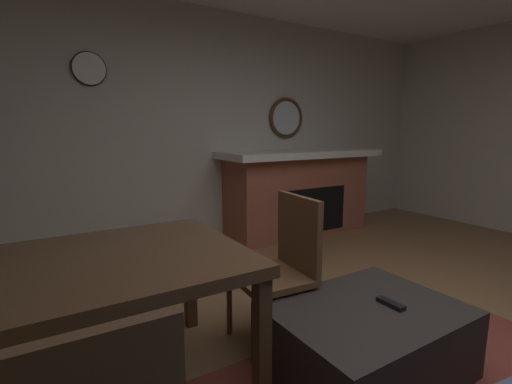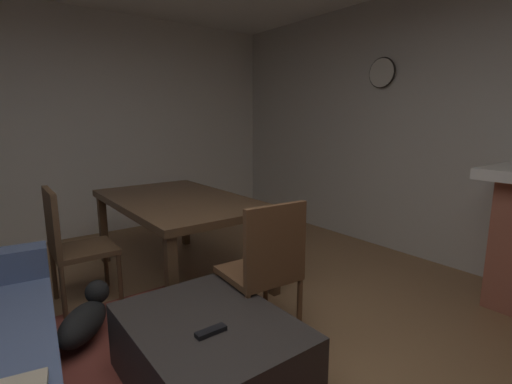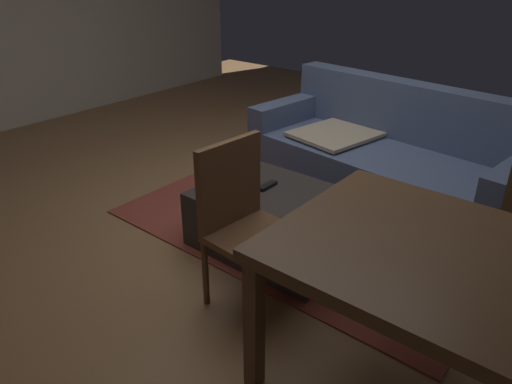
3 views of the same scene
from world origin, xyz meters
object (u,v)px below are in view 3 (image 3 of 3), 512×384
small_dog (423,240)px  dining_chair_west (244,217)px  couch (386,160)px  ottoman_coffee_table (276,222)px  tv_remote (267,186)px  dining_table (495,287)px

small_dog → dining_chair_west: bearing=-124.3°
couch → ottoman_coffee_table: 1.21m
ottoman_coffee_table → tv_remote: bearing=155.4°
ottoman_coffee_table → small_dog: size_ratio=2.05×
ottoman_coffee_table → small_dog: 0.94m
dining_chair_west → ottoman_coffee_table: bearing=108.3°
couch → small_dog: couch is taller
tv_remote → dining_table: dining_table is taller
dining_table → tv_remote: bearing=159.3°
small_dog → ottoman_coffee_table: bearing=-152.3°
dining_chair_west → small_dog: 1.21m
tv_remote → dining_table: 1.68m
dining_table → couch: bearing=125.6°
dining_table → small_dog: 1.24m
couch → tv_remote: couch is taller
couch → dining_table: (1.23, -1.72, 0.36)m
ottoman_coffee_table → small_dog: ottoman_coffee_table is taller
couch → tv_remote: 1.18m
tv_remote → dining_table: size_ratio=0.09×
dining_chair_west → dining_table: bearing=-0.3°
tv_remote → dining_table: bearing=-21.0°
ottoman_coffee_table → small_dog: bearing=27.7°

